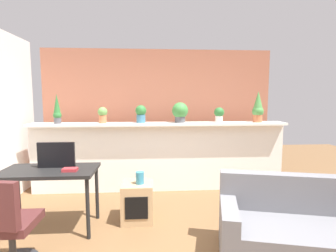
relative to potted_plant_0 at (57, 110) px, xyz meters
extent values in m
cube|color=white|center=(1.66, 0.08, -0.83)|extent=(4.28, 0.16, 1.14)
cube|color=white|center=(1.66, 0.04, -0.24)|extent=(4.28, 0.37, 0.04)
cube|color=#AD664C|center=(1.66, 0.68, -0.15)|extent=(4.28, 0.10, 2.50)
cylinder|color=#4C4C51|center=(0.00, 0.00, -0.17)|extent=(0.11, 0.11, 0.10)
sphere|color=#2D7033|center=(0.00, 0.00, -0.08)|extent=(0.13, 0.13, 0.13)
cone|color=#2D7033|center=(0.00, 0.00, 0.10)|extent=(0.11, 0.11, 0.32)
cylinder|color=#C66B42|center=(0.72, 0.03, -0.15)|extent=(0.12, 0.12, 0.13)
sphere|color=#669E4C|center=(0.72, 0.03, -0.03)|extent=(0.16, 0.16, 0.16)
cylinder|color=#386B84|center=(1.35, 0.07, -0.15)|extent=(0.15, 0.15, 0.14)
sphere|color=#2D7033|center=(1.35, 0.07, -0.01)|extent=(0.18, 0.18, 0.18)
cylinder|color=#4C4C51|center=(2.01, 0.06, -0.17)|extent=(0.17, 0.17, 0.10)
sphere|color=#3D843D|center=(2.01, 0.06, -0.01)|extent=(0.27, 0.27, 0.27)
cylinder|color=silver|center=(2.67, 0.03, -0.16)|extent=(0.12, 0.12, 0.11)
sphere|color=#2D7033|center=(2.67, 0.03, -0.05)|extent=(0.17, 0.17, 0.17)
cylinder|color=#C66B42|center=(3.34, 0.02, -0.16)|extent=(0.15, 0.15, 0.13)
sphere|color=#4C9347|center=(3.34, 0.02, -0.03)|extent=(0.19, 0.19, 0.19)
cone|color=#4C9347|center=(3.34, 0.02, 0.16)|extent=(0.16, 0.16, 0.31)
cylinder|color=black|center=(0.79, -1.43, -1.04)|extent=(0.04, 0.04, 0.71)
cylinder|color=black|center=(-0.21, -0.93, -1.04)|extent=(0.04, 0.04, 0.71)
cylinder|color=black|center=(0.79, -0.93, -1.04)|extent=(0.04, 0.04, 0.71)
cube|color=black|center=(0.29, -1.18, -0.67)|extent=(1.10, 0.60, 0.04)
cube|color=black|center=(0.35, -1.10, -0.49)|extent=(0.44, 0.04, 0.31)
cylinder|color=#333333|center=(0.21, -1.91, -1.16)|extent=(0.06, 0.06, 0.34)
cube|color=#4C2323|center=(0.21, -1.91, -0.95)|extent=(0.44, 0.44, 0.08)
cube|color=tan|center=(1.33, -1.01, -1.15)|extent=(0.40, 0.40, 0.50)
cube|color=black|center=(1.33, -1.20, -1.15)|extent=(0.28, 0.04, 0.28)
cylinder|color=teal|center=(1.36, -1.04, -0.82)|extent=(0.11, 0.11, 0.16)
cube|color=#B22D33|center=(0.57, -1.28, -0.63)|extent=(0.16, 0.10, 0.04)
cube|color=slate|center=(2.96, -2.03, -1.20)|extent=(1.70, 1.11, 0.40)
cube|color=slate|center=(3.03, -1.74, -0.80)|extent=(1.55, 0.53, 0.40)
cube|color=slate|center=(2.28, -1.86, -0.92)|extent=(0.34, 0.78, 0.16)
camera|label=1|loc=(1.50, -4.25, 0.20)|focal=27.37mm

